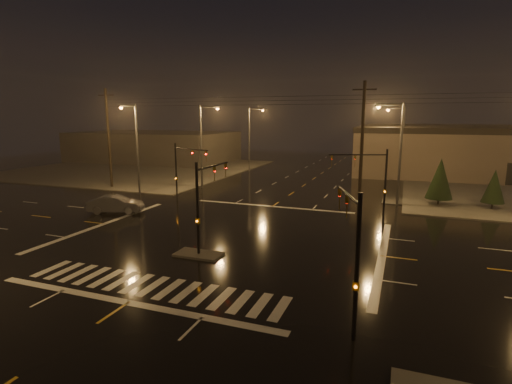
# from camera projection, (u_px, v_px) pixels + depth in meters

# --- Properties ---
(ground) EXTENTS (140.00, 140.00, 0.00)m
(ground) POSITION_uv_depth(u_px,v_px,m) (225.00, 238.00, 29.20)
(ground) COLOR black
(ground) RESTS_ON ground
(sidewalk_nw) EXTENTS (36.00, 36.00, 0.12)m
(sidewalk_nw) POSITION_uv_depth(u_px,v_px,m) (138.00, 168.00, 67.12)
(sidewalk_nw) COLOR #42403B
(sidewalk_nw) RESTS_ON ground
(median_island) EXTENTS (3.00, 1.60, 0.15)m
(median_island) POSITION_uv_depth(u_px,v_px,m) (199.00, 254.00, 25.51)
(median_island) COLOR #42403B
(median_island) RESTS_ON ground
(crosswalk) EXTENTS (15.00, 2.60, 0.01)m
(crosswalk) POSITION_uv_depth(u_px,v_px,m) (153.00, 286.00, 20.92)
(crosswalk) COLOR beige
(crosswalk) RESTS_ON ground
(stop_bar_near) EXTENTS (16.00, 0.50, 0.01)m
(stop_bar_near) POSITION_uv_depth(u_px,v_px,m) (128.00, 303.00, 19.08)
(stop_bar_near) COLOR beige
(stop_bar_near) RESTS_ON ground
(stop_bar_far) EXTENTS (16.00, 0.50, 0.01)m
(stop_bar_far) POSITION_uv_depth(u_px,v_px,m) (272.00, 206.00, 39.31)
(stop_bar_far) COLOR beige
(stop_bar_far) RESTS_ON ground
(commercial_block) EXTENTS (30.00, 18.00, 5.60)m
(commercial_block) POSITION_uv_depth(u_px,v_px,m) (154.00, 146.00, 79.36)
(commercial_block) COLOR #3D3736
(commercial_block) RESTS_ON ground
(signal_mast_median) EXTENTS (0.25, 4.59, 6.00)m
(signal_mast_median) POSITION_uv_depth(u_px,v_px,m) (204.00, 195.00, 25.67)
(signal_mast_median) COLOR black
(signal_mast_median) RESTS_ON ground
(signal_mast_ne) EXTENTS (4.84, 1.86, 6.00)m
(signal_mast_ne) POSITION_uv_depth(u_px,v_px,m) (374.00, 174.00, 34.53)
(signal_mast_ne) COLOR black
(signal_mast_ne) RESTS_ON ground
(signal_mast_nw) EXTENTS (4.84, 1.86, 6.00)m
(signal_mast_nw) POSITION_uv_depth(u_px,v_px,m) (182.00, 165.00, 41.08)
(signal_mast_nw) COLOR black
(signal_mast_nw) RESTS_ON ground
(signal_mast_se) EXTENTS (1.55, 3.87, 6.00)m
(signal_mast_se) POSITION_uv_depth(u_px,v_px,m) (353.00, 245.00, 16.01)
(signal_mast_se) COLOR black
(signal_mast_se) RESTS_ON ground
(streetlight_1) EXTENTS (2.77, 0.32, 10.00)m
(streetlight_1) POSITION_uv_depth(u_px,v_px,m) (203.00, 141.00, 48.51)
(streetlight_1) COLOR #38383A
(streetlight_1) RESTS_ON ground
(streetlight_2) EXTENTS (2.77, 0.32, 10.00)m
(streetlight_2) POSITION_uv_depth(u_px,v_px,m) (251.00, 135.00, 63.23)
(streetlight_2) COLOR #38383A
(streetlight_2) RESTS_ON ground
(streetlight_3) EXTENTS (2.77, 0.32, 10.00)m
(streetlight_3) POSITION_uv_depth(u_px,v_px,m) (397.00, 147.00, 38.96)
(streetlight_3) COLOR #38383A
(streetlight_3) RESTS_ON ground
(streetlight_4) EXTENTS (2.77, 0.32, 10.00)m
(streetlight_4) POSITION_uv_depth(u_px,v_px,m) (401.00, 137.00, 57.36)
(streetlight_4) COLOR #38383A
(streetlight_4) RESTS_ON ground
(streetlight_5) EXTENTS (0.32, 2.77, 10.00)m
(streetlight_5) POSITION_uv_depth(u_px,v_px,m) (135.00, 143.00, 43.91)
(streetlight_5) COLOR #38383A
(streetlight_5) RESTS_ON ground
(utility_pole_0) EXTENTS (2.20, 0.32, 12.00)m
(utility_pole_0) POSITION_uv_depth(u_px,v_px,m) (109.00, 138.00, 48.50)
(utility_pole_0) COLOR black
(utility_pole_0) RESTS_ON ground
(utility_pole_1) EXTENTS (2.20, 0.32, 12.00)m
(utility_pole_1) POSITION_uv_depth(u_px,v_px,m) (362.00, 144.00, 38.16)
(utility_pole_1) COLOR black
(utility_pole_1) RESTS_ON ground
(conifer_0) EXTENTS (2.55, 2.55, 4.69)m
(conifer_0) POSITION_uv_depth(u_px,v_px,m) (440.00, 179.00, 39.32)
(conifer_0) COLOR black
(conifer_0) RESTS_ON ground
(conifer_1) EXTENTS (2.02, 2.02, 3.86)m
(conifer_1) POSITION_uv_depth(u_px,v_px,m) (494.00, 186.00, 37.50)
(conifer_1) COLOR black
(conifer_1) RESTS_ON ground
(car_crossing) EXTENTS (5.18, 3.32, 1.61)m
(car_crossing) POSITION_uv_depth(u_px,v_px,m) (116.00, 204.00, 36.62)
(car_crossing) COLOR #5B5B62
(car_crossing) RESTS_ON ground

